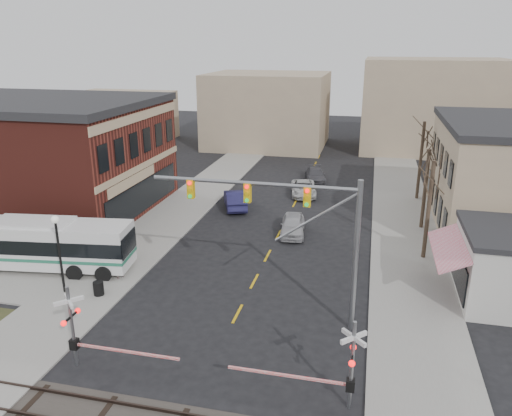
{
  "coord_description": "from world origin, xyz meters",
  "views": [
    {
      "loc": [
        6.47,
        -21.17,
        14.21
      ],
      "look_at": [
        -0.79,
        9.84,
        3.5
      ],
      "focal_mm": 35.0,
      "sensor_mm": 36.0,
      "label": 1
    }
  ],
  "objects": [
    {
      "name": "pedestrian_far",
      "position": [
        -9.48,
        7.2,
        0.94
      ],
      "size": [
        0.97,
        0.86,
        1.65
      ],
      "primitive_type": "imported",
      "rotation": [
        0.0,
        0.0,
        0.36
      ],
      "color": "#2F3553",
      "rests_on": "sidewalk_west"
    },
    {
      "name": "trash_bin",
      "position": [
        -8.4,
        2.06,
        0.53
      ],
      "size": [
        0.6,
        0.6,
        0.82
      ],
      "primitive_type": "cylinder",
      "color": "black",
      "rests_on": "sidewalk_west"
    },
    {
      "name": "street_lamp",
      "position": [
        -10.56,
        1.91,
        3.49
      ],
      "size": [
        0.44,
        0.44,
        4.77
      ],
      "color": "black",
      "rests_on": "sidewalk_west"
    },
    {
      "name": "traffic_signal_mast",
      "position": [
        3.24,
        1.96,
        5.77
      ],
      "size": [
        10.61,
        0.3,
        8.0
      ],
      "color": "gray",
      "rests_on": "ground"
    },
    {
      "name": "car_c",
      "position": [
        0.4,
        24.84,
        0.68
      ],
      "size": [
        3.12,
        5.25,
        1.37
      ],
      "primitive_type": "imported",
      "rotation": [
        0.0,
        0.0,
        0.18
      ],
      "color": "#B8B8B8",
      "rests_on": "ground"
    },
    {
      "name": "car_a",
      "position": [
        1.03,
        14.44,
        0.76
      ],
      "size": [
        2.27,
        4.62,
        1.52
      ],
      "primitive_type": "imported",
      "rotation": [
        0.0,
        0.0,
        0.11
      ],
      "color": "#A4A4A8",
      "rests_on": "ground"
    },
    {
      "name": "pedestrian_near",
      "position": [
        -8.25,
        4.4,
        1.05
      ],
      "size": [
        0.69,
        0.8,
        1.86
      ],
      "primitive_type": "imported",
      "rotation": [
        0.0,
        0.0,
        1.15
      ],
      "color": "#514341",
      "rests_on": "sidewalk_west"
    },
    {
      "name": "car_b",
      "position": [
        -5.0,
        19.64,
        0.82
      ],
      "size": [
        3.4,
        5.28,
        1.64
      ],
      "primitive_type": "imported",
      "rotation": [
        0.0,
        0.0,
        3.51
      ],
      "color": "#1D1C46",
      "rests_on": "ground"
    },
    {
      "name": "sidewalk_east",
      "position": [
        9.5,
        20.0,
        0.06
      ],
      "size": [
        5.0,
        60.0,
        0.12
      ],
      "primitive_type": "cube",
      "color": "gray",
      "rests_on": "ground"
    },
    {
      "name": "tree_east_c",
      "position": [
        11.0,
        26.0,
        3.72
      ],
      "size": [
        0.28,
        0.28,
        7.2
      ],
      "color": "#382B21",
      "rests_on": "sidewalk_east"
    },
    {
      "name": "rr_crossing_west",
      "position": [
        -5.62,
        -4.03,
        1.97
      ],
      "size": [
        5.6,
        1.36,
        4.0
      ],
      "color": "gray",
      "rests_on": "ground"
    },
    {
      "name": "ground",
      "position": [
        0.0,
        0.0,
        0.0
      ],
      "size": [
        160.0,
        160.0,
        0.0
      ],
      "primitive_type": "plane",
      "color": "black",
      "rests_on": "ground"
    },
    {
      "name": "transit_bus",
      "position": [
        -14.18,
        4.51,
        1.81
      ],
      "size": [
        12.72,
        4.33,
        3.21
      ],
      "color": "silver",
      "rests_on": "ground"
    },
    {
      "name": "tree_east_b",
      "position": [
        10.8,
        18.0,
        3.27
      ],
      "size": [
        0.28,
        0.28,
        6.3
      ],
      "color": "#382B21",
      "rests_on": "sidewalk_east"
    },
    {
      "name": "car_d",
      "position": [
        0.94,
        30.04,
        0.69
      ],
      "size": [
        2.85,
        5.05,
        1.38
      ],
      "primitive_type": "imported",
      "rotation": [
        0.0,
        0.0,
        0.2
      ],
      "color": "#424247",
      "rests_on": "ground"
    },
    {
      "name": "rr_crossing_east",
      "position": [
        5.93,
        -4.06,
        1.97
      ],
      "size": [
        5.6,
        1.36,
        4.0
      ],
      "color": "gray",
      "rests_on": "ground"
    },
    {
      "name": "sidewalk_west",
      "position": [
        -9.5,
        20.0,
        0.06
      ],
      "size": [
        5.0,
        60.0,
        0.12
      ],
      "primitive_type": "cube",
      "color": "gray",
      "rests_on": "ground"
    },
    {
      "name": "tree_east_a",
      "position": [
        10.5,
        12.0,
        3.5
      ],
      "size": [
        0.28,
        0.28,
        6.75
      ],
      "color": "#382B21",
      "rests_on": "sidewalk_east"
    }
  ]
}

